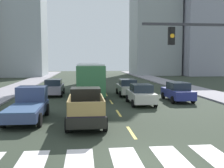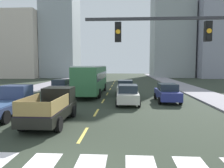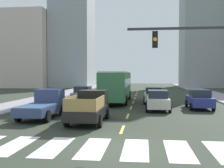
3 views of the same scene
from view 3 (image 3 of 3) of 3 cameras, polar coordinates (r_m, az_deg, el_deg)
The scene contains 26 objects.
ground_plane at distance 11.91m, azimuth 0.55°, elevation -12.96°, with size 160.00×160.00×0.00m, color #2B3327.
sidewalk_left at distance 32.04m, azimuth -16.00°, elevation -3.40°, with size 3.79×110.00×0.15m, color gray.
crosswalk_stripe_2 at distance 13.09m, azimuth -19.14°, elevation -11.68°, with size 1.05×3.39×0.01m, color silver.
crosswalk_stripe_3 at distance 12.45m, azimuth -11.75°, elevation -12.33°, with size 1.05×3.39×0.01m, color silver.
crosswalk_stripe_4 at distance 12.03m, azimuth -3.67°, elevation -12.80°, with size 1.05×3.39×0.01m, color silver.
crosswalk_stripe_5 at distance 11.85m, azimuth 4.84°, elevation -13.03°, with size 1.05×3.39×0.01m, color silver.
crosswalk_stripe_6 at distance 11.93m, azimuth 13.44°, elevation -12.98°, with size 1.05×3.39×0.01m, color silver.
crosswalk_stripe_7 at distance 12.25m, azimuth 21.73°, elevation -12.66°, with size 1.05×3.39×0.01m, color silver.
lane_dash_0 at distance 15.79m, azimuth 2.11°, elevation -9.20°, with size 0.16×2.40×0.01m, color #E1C24C.
lane_dash_1 at distance 20.70m, azimuth 3.21°, elevation -6.50°, with size 0.16×2.40×0.01m, color #E1C24C.
lane_dash_2 at distance 25.65m, azimuth 3.87°, elevation -4.84°, with size 0.16×2.40×0.01m, color #E1C24C.
lane_dash_3 at distance 30.62m, azimuth 4.33°, elevation -3.71°, with size 0.16×2.40×0.01m, color #E1C24C.
lane_dash_4 at distance 35.59m, azimuth 4.65°, elevation -2.90°, with size 0.16×2.40×0.01m, color #E1C24C.
lane_dash_5 at distance 40.57m, azimuth 4.89°, elevation -2.29°, with size 0.16×2.40×0.01m, color #E1C24C.
lane_dash_6 at distance 45.56m, azimuth 5.08°, elevation -1.81°, with size 0.16×2.40×0.01m, color #E1C24C.
lane_dash_7 at distance 50.55m, azimuth 5.24°, elevation -1.43°, with size 0.16×2.40×0.01m, color #E1C24C.
pickup_stakebed at distance 18.29m, azimuth -4.53°, elevation -4.69°, with size 2.18×5.20×1.96m.
pickup_dark at distance 20.54m, azimuth -13.59°, elevation -4.04°, with size 2.18×5.20×1.96m.
city_bus at distance 30.17m, azimuth 0.91°, elevation -0.08°, with size 2.72×10.80×3.32m.
sedan_far at distance 24.01m, azimuth 9.27°, elevation -3.28°, with size 2.02×4.40×1.72m.
sedan_mid at distance 25.85m, azimuth 17.33°, elevation -2.96°, with size 2.02×4.40×1.72m.
sedan_near_left at distance 31.12m, azimuth -5.89°, elevation -2.04°, with size 2.02×4.40×1.72m.
sedan_near_right at distance 29.62m, azimuth 8.37°, elevation -2.26°, with size 2.02×4.40×1.72m.
tower_tall_centre at distance 67.97m, azimuth -8.02°, elevation 13.65°, with size 8.90×10.07×33.48m, color #949DA0.
block_mid_left at distance 70.76m, azimuth 18.39°, elevation 13.43°, with size 10.61×11.03×34.27m, color gray.
block_mid_right at distance 68.51m, azimuth -16.56°, elevation 6.60°, with size 10.99×11.84×17.17m, color beige.
Camera 3 is at (1.22, -11.44, 3.09)m, focal length 45.00 mm.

